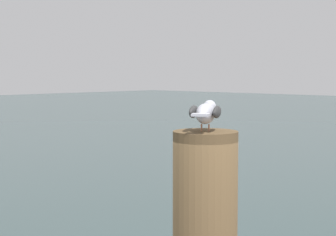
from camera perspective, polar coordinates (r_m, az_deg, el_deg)
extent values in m
cylinder|color=tan|center=(2.79, 4.05, -0.97)|extent=(0.01, 0.01, 0.04)
cylinder|color=tan|center=(2.80, 3.33, -0.95)|extent=(0.01, 0.01, 0.04)
ellipsoid|color=silver|center=(2.80, 3.73, 0.43)|extent=(0.24, 0.19, 0.10)
sphere|color=silver|center=(2.93, 4.13, 1.15)|extent=(0.06, 0.06, 0.06)
cone|color=gold|center=(2.98, 4.29, 1.14)|extent=(0.05, 0.04, 0.02)
cube|color=silver|center=(2.66, 3.24, 0.32)|extent=(0.10, 0.10, 0.01)
ellipsoid|color=#3C3C3C|center=(2.78, 4.86, 0.60)|extent=(0.18, 0.12, 0.06)
ellipsoid|color=#3C3C3C|center=(2.80, 2.54, 0.64)|extent=(0.18, 0.12, 0.06)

